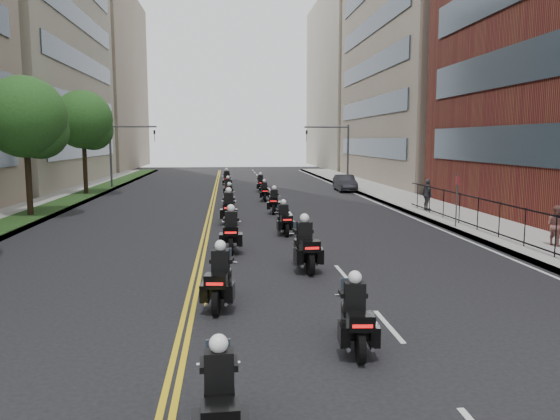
% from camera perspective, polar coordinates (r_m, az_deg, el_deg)
% --- Properties ---
extents(sidewalk_right, '(4.00, 90.00, 0.15)m').
position_cam_1_polar(sidewalk_right, '(34.41, 15.70, 0.09)').
color(sidewalk_right, gray).
rests_on(sidewalk_right, ground).
extents(sidewalk_left, '(4.00, 90.00, 0.15)m').
position_cam_1_polar(sidewalk_left, '(34.09, -25.32, -0.41)').
color(sidewalk_left, gray).
rests_on(sidewalk_left, ground).
extents(grass_strip, '(2.00, 90.00, 0.04)m').
position_cam_1_polar(grass_strip, '(33.81, -24.05, -0.24)').
color(grass_strip, '#1E3814').
rests_on(grass_strip, sidewalk_left).
extents(building_right_tan, '(15.11, 28.00, 30.00)m').
position_cam_1_polar(building_right_tan, '(60.00, 16.75, 17.36)').
color(building_right_tan, gray).
rests_on(building_right_tan, ground).
extents(building_right_far, '(15.00, 28.00, 26.00)m').
position_cam_1_polar(building_right_far, '(88.04, 9.13, 12.95)').
color(building_right_far, gray).
rests_on(building_right_far, ground).
extents(building_left_far, '(16.00, 28.00, 26.00)m').
position_cam_1_polar(building_left_far, '(87.93, -20.24, 12.61)').
color(building_left_far, gray).
rests_on(building_left_far, ground).
extents(iron_fence, '(0.05, 28.00, 1.50)m').
position_cam_1_polar(iron_fence, '(22.28, 25.49, -2.04)').
color(iron_fence, black).
rests_on(iron_fence, sidewalk_right).
extents(traffic_signal_right, '(4.09, 0.20, 5.60)m').
position_cam_1_polar(traffic_signal_right, '(49.82, 6.04, 6.66)').
color(traffic_signal_right, '#3F3F44').
rests_on(traffic_signal_right, ground).
extents(traffic_signal_left, '(4.09, 0.20, 5.60)m').
position_cam_1_polar(traffic_signal_left, '(49.64, -16.22, 6.41)').
color(traffic_signal_left, '#3F3F44').
rests_on(traffic_signal_left, ground).
extents(motorcycle_0, '(0.50, 2.14, 1.58)m').
position_cam_1_polar(motorcycle_0, '(8.06, -6.33, -19.49)').
color(motorcycle_0, black).
rests_on(motorcycle_0, ground).
extents(motorcycle_1, '(0.59, 2.20, 1.62)m').
position_cam_1_polar(motorcycle_1, '(11.39, 7.87, -11.25)').
color(motorcycle_1, black).
rests_on(motorcycle_1, ground).
extents(motorcycle_2, '(0.69, 2.33, 1.72)m').
position_cam_1_polar(motorcycle_2, '(14.12, -6.29, -7.39)').
color(motorcycle_2, black).
rests_on(motorcycle_2, ground).
extents(motorcycle_3, '(0.63, 2.52, 1.86)m').
position_cam_1_polar(motorcycle_3, '(17.97, 2.66, -3.97)').
color(motorcycle_3, black).
rests_on(motorcycle_3, ground).
extents(motorcycle_4, '(0.57, 2.45, 1.81)m').
position_cam_1_polar(motorcycle_4, '(20.96, -5.13, -2.42)').
color(motorcycle_4, black).
rests_on(motorcycle_4, ground).
extents(motorcycle_5, '(0.55, 2.16, 1.59)m').
position_cam_1_polar(motorcycle_5, '(24.65, 0.42, -1.12)').
color(motorcycle_5, black).
rests_on(motorcycle_5, ground).
extents(motorcycle_6, '(0.58, 2.50, 1.85)m').
position_cam_1_polar(motorcycle_6, '(28.03, -5.37, 0.08)').
color(motorcycle_6, black).
rests_on(motorcycle_6, ground).
extents(motorcycle_7, '(0.66, 2.18, 1.61)m').
position_cam_1_polar(motorcycle_7, '(31.83, -0.62, 0.81)').
color(motorcycle_7, black).
rests_on(motorcycle_7, ground).
extents(motorcycle_8, '(0.50, 2.14, 1.58)m').
position_cam_1_polar(motorcycle_8, '(35.02, -5.32, 1.36)').
color(motorcycle_8, black).
rests_on(motorcycle_8, ground).
extents(motorcycle_9, '(0.47, 2.07, 1.53)m').
position_cam_1_polar(motorcycle_9, '(38.31, -1.64, 1.87)').
color(motorcycle_9, black).
rests_on(motorcycle_9, ground).
extents(motorcycle_10, '(0.49, 2.12, 1.56)m').
position_cam_1_polar(motorcycle_10, '(41.53, -5.45, 2.28)').
color(motorcycle_10, black).
rests_on(motorcycle_10, ground).
extents(motorcycle_11, '(0.50, 2.16, 1.60)m').
position_cam_1_polar(motorcycle_11, '(45.15, -2.04, 2.73)').
color(motorcycle_11, black).
rests_on(motorcycle_11, ground).
extents(motorcycle_12, '(0.57, 2.42, 1.79)m').
position_cam_1_polar(motorcycle_12, '(48.55, -5.58, 3.11)').
color(motorcycle_12, black).
rests_on(motorcycle_12, ground).
extents(parked_sedan, '(1.57, 4.17, 1.36)m').
position_cam_1_polar(parked_sedan, '(45.89, 6.81, 2.82)').
color(parked_sedan, black).
rests_on(parked_sedan, ground).
extents(pedestrian_b, '(0.77, 0.89, 1.58)m').
position_cam_1_polar(pedestrian_b, '(23.85, 26.91, -1.45)').
color(pedestrian_b, brown).
rests_on(pedestrian_b, sidewalk_right).
extents(pedestrian_c, '(0.54, 1.11, 1.84)m').
position_cam_1_polar(pedestrian_c, '(33.00, 15.15, 1.54)').
color(pedestrian_c, '#414349').
rests_on(pedestrian_c, sidewalk_right).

